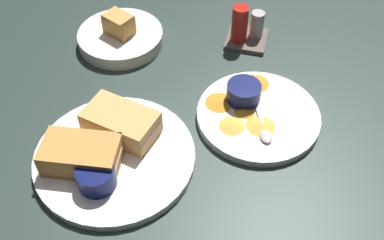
{
  "coord_description": "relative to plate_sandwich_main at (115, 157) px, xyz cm",
  "views": [
    {
      "loc": [
        21.48,
        -57.55,
        65.46
      ],
      "look_at": [
        7.72,
        -2.88,
        3.0
      ],
      "focal_mm": 42.63,
      "sensor_mm": 36.0,
      "label": 1
    }
  ],
  "objects": [
    {
      "name": "spoon_by_gravy_ramekin",
      "position": [
        25.04,
        11.53,
        1.16
      ],
      "size": [
        4.91,
        9.74,
        0.8
      ],
      "color": "silver",
      "rests_on": "plate_chips_companion"
    },
    {
      "name": "plantain_chip_scatter",
      "position": [
        20.07,
        16.62,
        1.1
      ],
      "size": [
        16.36,
        18.6,
        0.6
      ],
      "color": "orange",
      "rests_on": "plate_chips_companion"
    },
    {
      "name": "ramekin_dark_sauce",
      "position": [
        -0.48,
        -6.43,
        2.88
      ],
      "size": [
        6.51,
        6.51,
        3.86
      ],
      "color": "#0C144C",
      "rests_on": "plate_sandwich_main"
    },
    {
      "name": "ramekin_light_gravy",
      "position": [
        19.7,
        19.17,
        2.78
      ],
      "size": [
        6.66,
        6.66,
        3.68
      ],
      "color": "#0C144C",
      "rests_on": "plate_chips_companion"
    },
    {
      "name": "plate_chips_companion",
      "position": [
        23.26,
        16.2,
        0.0
      ],
      "size": [
        23.72,
        23.72,
        1.6
      ],
      "primitive_type": "cylinder",
      "color": "white",
      "rests_on": "ground_plane"
    },
    {
      "name": "spoon_by_dark_ramekin",
      "position": [
        -1.79,
        -1.28,
        1.16
      ],
      "size": [
        3.88,
        9.92,
        0.8
      ],
      "color": "silver",
      "rests_on": "plate_sandwich_main"
    },
    {
      "name": "sandwich_half_far",
      "position": [
        -4.47,
        -3.1,
        3.2
      ],
      "size": [
        13.99,
        9.08,
        4.8
      ],
      "color": "#C68C42",
      "rests_on": "plate_sandwich_main"
    },
    {
      "name": "condiment_caddy",
      "position": [
        16.73,
        39.33,
        2.61
      ],
      "size": [
        9.0,
        9.0,
        9.5
      ],
      "color": "brown",
      "rests_on": "ground_plane"
    },
    {
      "name": "sandwich_half_near",
      "position": [
        -0.45,
        5.43,
        3.2
      ],
      "size": [
        14.51,
        10.38,
        4.8
      ],
      "color": "tan",
      "rests_on": "plate_sandwich_main"
    },
    {
      "name": "ground_plane",
      "position": [
        3.91,
        12.98,
        -2.3
      ],
      "size": [
        110.0,
        110.0,
        3.0
      ],
      "primitive_type": "cube",
      "color": "#283833"
    },
    {
      "name": "plate_sandwich_main",
      "position": [
        0.0,
        0.0,
        0.0
      ],
      "size": [
        28.65,
        28.65,
        1.6
      ],
      "primitive_type": "cylinder",
      "color": "white",
      "rests_on": "ground_plane"
    },
    {
      "name": "bread_basket_rear",
      "position": [
        -10.46,
        31.76,
        1.33
      ],
      "size": [
        19.1,
        19.1,
        7.66
      ],
      "color": "silver",
      "rests_on": "ground_plane"
    }
  ]
}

